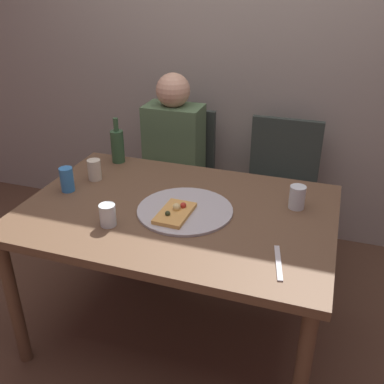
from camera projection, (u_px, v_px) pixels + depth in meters
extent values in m
plane|color=#513828|center=(179.00, 329.00, 2.37)|extent=(8.00, 8.00, 0.00)
cube|color=gray|center=(243.00, 43.00, 2.82)|extent=(6.00, 0.10, 2.60)
cube|color=brown|center=(177.00, 212.00, 2.04)|extent=(1.42, 0.97, 0.04)
cylinder|color=brown|center=(14.00, 303.00, 2.04)|extent=(0.06, 0.06, 0.70)
cylinder|color=brown|center=(301.00, 378.00, 1.67)|extent=(0.06, 0.06, 0.70)
cylinder|color=brown|center=(104.00, 215.00, 2.76)|extent=(0.06, 0.06, 0.70)
cylinder|color=brown|center=(318.00, 254.00, 2.39)|extent=(0.06, 0.06, 0.70)
cylinder|color=#ADADB2|center=(185.00, 210.00, 2.01)|extent=(0.44, 0.44, 0.01)
cube|color=tan|center=(175.00, 213.00, 1.96)|extent=(0.14, 0.22, 0.02)
sphere|color=#EAD184|center=(177.00, 207.00, 1.96)|extent=(0.04, 0.04, 0.04)
sphere|color=#2D381E|center=(167.00, 213.00, 1.92)|extent=(0.02, 0.02, 0.02)
sphere|color=#B22D23|center=(183.00, 205.00, 1.98)|extent=(0.03, 0.03, 0.03)
cylinder|color=#2D5133|center=(118.00, 147.00, 2.48)|extent=(0.07, 0.07, 0.18)
cylinder|color=#2D5133|center=(116.00, 125.00, 2.42)|extent=(0.03, 0.03, 0.07)
cylinder|color=silver|center=(297.00, 197.00, 2.02)|extent=(0.07, 0.07, 0.11)
cylinder|color=silver|center=(108.00, 215.00, 1.89)|extent=(0.07, 0.07, 0.10)
cylinder|color=beige|center=(94.00, 170.00, 2.29)|extent=(0.07, 0.07, 0.11)
cylinder|color=#337AC1|center=(67.00, 180.00, 2.17)|extent=(0.07, 0.07, 0.12)
cube|color=#B7B7BC|center=(278.00, 263.00, 1.66)|extent=(0.07, 0.22, 0.01)
cube|color=#2D3833|center=(174.00, 183.00, 2.94)|extent=(0.44, 0.44, 0.05)
cube|color=#2D3833|center=(184.00, 141.00, 3.01)|extent=(0.44, 0.04, 0.45)
cylinder|color=#2D3833|center=(192.00, 232.00, 2.84)|extent=(0.04, 0.04, 0.42)
cylinder|color=#2D3833|center=(138.00, 223.00, 2.94)|extent=(0.04, 0.04, 0.42)
cylinder|color=#2D3833|center=(209.00, 205.00, 3.16)|extent=(0.04, 0.04, 0.42)
cylinder|color=#2D3833|center=(159.00, 197.00, 3.26)|extent=(0.04, 0.04, 0.42)
cube|color=#2D3833|center=(277.00, 198.00, 2.75)|extent=(0.44, 0.44, 0.05)
cube|color=#2D3833|center=(285.00, 153.00, 2.81)|extent=(0.44, 0.04, 0.45)
cylinder|color=#2D3833|center=(300.00, 252.00, 2.64)|extent=(0.04, 0.04, 0.42)
cylinder|color=#2D3833|center=(238.00, 241.00, 2.75)|extent=(0.04, 0.04, 0.42)
cylinder|color=#2D3833|center=(307.00, 221.00, 2.96)|extent=(0.04, 0.04, 0.42)
cylinder|color=#2D3833|center=(251.00, 212.00, 3.07)|extent=(0.04, 0.04, 0.42)
cube|color=#4C6B47|center=(174.00, 145.00, 2.84)|extent=(0.36, 0.22, 0.52)
sphere|color=tan|center=(173.00, 90.00, 2.68)|extent=(0.21, 0.21, 0.21)
cylinder|color=black|center=(176.00, 196.00, 2.77)|extent=(0.12, 0.40, 0.12)
cylinder|color=black|center=(152.00, 193.00, 2.81)|extent=(0.12, 0.40, 0.12)
cylinder|color=black|center=(165.00, 243.00, 2.70)|extent=(0.11, 0.11, 0.45)
cylinder|color=black|center=(141.00, 239.00, 2.75)|extent=(0.11, 0.11, 0.45)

